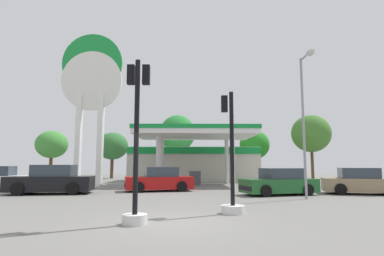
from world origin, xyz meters
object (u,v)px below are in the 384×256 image
Objects in this scene: car_2 at (159,180)px; tree_3 at (255,145)px; car_1 at (361,182)px; car_3 at (279,183)px; tree_0 at (52,145)px; tree_2 at (177,133)px; traffic_signal_1 at (231,178)px; corner_streetlamp at (305,112)px; car_0 at (52,181)px; traffic_signal_0 at (136,156)px; tree_4 at (311,134)px; tree_1 at (112,146)px; station_pole_sign at (91,87)px.

car_2 is 0.74× the size of tree_3.
car_1 reaches higher than car_3.
tree_0 is 0.75× the size of tree_2.
traffic_signal_1 is 0.60× the size of corner_streetlamp.
car_2 is 7.10m from car_3.
traffic_signal_0 is at bearing -55.56° from car_0.
tree_4 reaches higher than car_3.
corner_streetlamp is (-8.78, -21.43, -1.08)m from tree_4.
tree_0 reaches higher than traffic_signal_0.
car_0 is 1.10× the size of car_3.
car_1 is 0.79× the size of tree_1.
car_3 is at bearing 61.68° from traffic_signal_1.
car_2 is 1.06× the size of traffic_signal_1.
tree_4 is 1.08× the size of corner_streetlamp.
tree_3 is (6.86, 28.42, 2.92)m from traffic_signal_1.
station_pole_sign is 17.79m from traffic_signal_1.
tree_3 is (10.08, 19.55, 3.40)m from car_2.
car_1 is at bearing -61.57° from tree_2.
traffic_signal_1 is at bearing -103.57° from tree_3.
traffic_signal_1 is at bearing -38.34° from car_0.
tree_0 is 30.85m from tree_4.
tree_4 is (16.12, 16.70, 4.54)m from car_2.
car_0 is 6.08m from car_2.
traffic_signal_1 is 0.70× the size of tree_3.
tree_1 is at bearing -3.83° from tree_0.
tree_0 is 0.96× the size of tree_3.
station_pole_sign is 2.77× the size of car_2.
car_0 is 1.08× the size of car_1.
car_2 is (5.83, 1.73, -0.06)m from car_0.
traffic_signal_0 is at bearing -147.87° from traffic_signal_1.
tree_4 is at bearing 60.04° from traffic_signal_0.
tree_2 is (0.49, 17.77, 4.68)m from car_2.
tree_1 is at bearing 104.81° from traffic_signal_0.
tree_4 is at bearing 75.62° from car_1.
tree_3 reaches higher than tree_1.
traffic_signal_1 is 27.12m from tree_2.
tree_2 is at bearing -1.09° from tree_1.
corner_streetlamp reaches higher than tree_3.
car_1 is 1.01× the size of car_3.
tree_0 is at bearing -177.38° from tree_3.
car_3 is 22.61m from tree_3.
tree_0 is at bearing 133.56° from corner_streetlamp.
car_2 is at bearing 91.73° from traffic_signal_0.
traffic_signal_0 is 0.62× the size of tree_4.
car_2 is 23.78m from tree_0.
car_2 is 19.58m from tree_1.
car_0 is 29.00m from tree_4.
tree_3 is at bearing 10.48° from tree_2.
tree_1 reaches higher than car_1.
corner_streetlamp is (14.58, -22.64, 0.33)m from tree_1.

